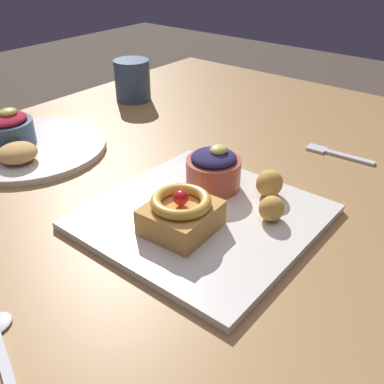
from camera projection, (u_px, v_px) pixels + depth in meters
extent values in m
cube|color=olive|center=(168.00, 206.00, 0.70)|extent=(1.37, 1.02, 0.04)
cylinder|color=olive|center=(194.00, 180.00, 1.52)|extent=(0.07, 0.07, 0.69)
cube|color=silver|center=(203.00, 217.00, 0.63)|extent=(0.30, 0.30, 0.01)
cube|color=#C68E47|center=(181.00, 218.00, 0.58)|extent=(0.10, 0.09, 0.04)
torus|color=gold|center=(181.00, 201.00, 0.57)|extent=(0.08, 0.08, 0.01)
sphere|color=red|center=(181.00, 198.00, 0.57)|extent=(0.02, 0.02, 0.02)
cylinder|color=#B24C3D|center=(213.00, 174.00, 0.68)|extent=(0.08, 0.08, 0.05)
ellipsoid|color=#28234C|center=(214.00, 158.00, 0.66)|extent=(0.07, 0.07, 0.02)
ellipsoid|color=#EAD666|center=(219.00, 150.00, 0.66)|extent=(0.03, 0.03, 0.01)
ellipsoid|color=gold|center=(269.00, 183.00, 0.66)|extent=(0.04, 0.04, 0.04)
ellipsoid|color=gold|center=(272.00, 209.00, 0.60)|extent=(0.04, 0.03, 0.04)
cylinder|color=silver|center=(30.00, 148.00, 0.83)|extent=(0.28, 0.28, 0.01)
cylinder|color=#3D5675|center=(7.00, 133.00, 0.81)|extent=(0.10, 0.10, 0.05)
ellipsoid|color=#A31E33|center=(4.00, 119.00, 0.80)|extent=(0.08, 0.08, 0.02)
ellipsoid|color=#E5CC56|center=(8.00, 112.00, 0.79)|extent=(0.03, 0.03, 0.01)
ellipsoid|color=tan|center=(17.00, 153.00, 0.76)|extent=(0.07, 0.07, 0.03)
cube|color=silver|center=(350.00, 157.00, 0.80)|extent=(0.02, 0.09, 0.00)
cube|color=silver|center=(317.00, 149.00, 0.83)|extent=(0.03, 0.04, 0.00)
cube|color=silver|center=(6.00, 370.00, 0.42)|extent=(0.04, 0.09, 0.00)
cylinder|color=#334766|center=(132.00, 80.00, 1.05)|extent=(0.08, 0.08, 0.10)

